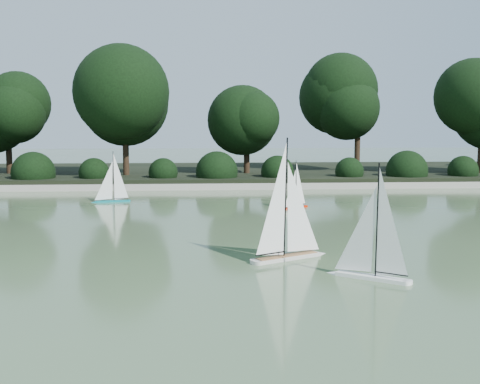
% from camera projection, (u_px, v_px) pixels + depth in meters
% --- Properties ---
extents(ground, '(80.00, 80.00, 0.00)m').
position_uv_depth(ground, '(242.00, 254.00, 9.11)').
color(ground, '#3A4B2D').
rests_on(ground, ground).
extents(pond_coping, '(40.00, 0.35, 0.18)m').
position_uv_depth(pond_coping, '(220.00, 187.00, 18.02)').
color(pond_coping, gray).
rests_on(pond_coping, ground).
extents(far_bank, '(40.00, 8.00, 0.30)m').
position_uv_depth(far_bank, '(216.00, 174.00, 21.98)').
color(far_bank, black).
rests_on(far_bank, ground).
extents(tree_line, '(26.31, 3.93, 4.39)m').
position_uv_depth(tree_line, '(254.00, 104.00, 20.23)').
color(tree_line, black).
rests_on(tree_line, ground).
extents(shrub_hedge, '(29.10, 1.10, 1.10)m').
position_uv_depth(shrub_hedge, '(219.00, 172.00, 18.87)').
color(shrub_hedge, black).
rests_on(shrub_hedge, ground).
extents(sailboat_white_a, '(1.01, 0.81, 1.57)m').
position_uv_depth(sailboat_white_a, '(366.00, 259.00, 7.64)').
color(sailboat_white_a, white).
rests_on(sailboat_white_a, ground).
extents(sailboat_white_b, '(1.28, 0.83, 1.88)m').
position_uv_depth(sailboat_white_b, '(292.00, 239.00, 8.76)').
color(sailboat_white_b, beige).
rests_on(sailboat_white_b, ground).
extents(sailboat_orange, '(0.74, 0.64, 1.19)m').
position_uv_depth(sailboat_orange, '(294.00, 200.00, 13.99)').
color(sailboat_orange, red).
rests_on(sailboat_orange, ground).
extents(sailboat_teal, '(1.00, 0.34, 1.36)m').
position_uv_depth(sailboat_teal, '(109.00, 194.00, 15.12)').
color(sailboat_teal, '#0B7581').
rests_on(sailboat_teal, ground).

